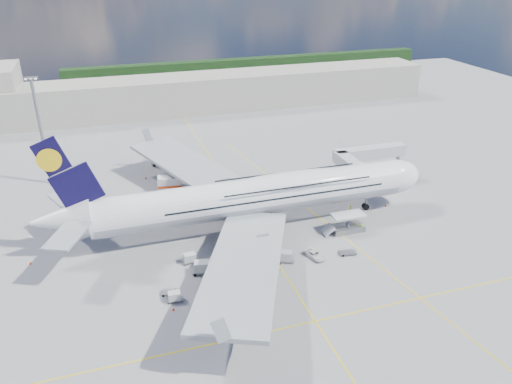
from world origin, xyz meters
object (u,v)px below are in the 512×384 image
object	(u,v)px
jet_bridge	(363,159)
dolly_nose_far	(348,252)
service_van	(315,255)
crew_van	(361,228)
crew_tug	(273,258)
crew_loader	(354,226)
dolly_row_a	(190,258)
baggage_tug	(262,283)
crew_nose	(350,209)
cargo_loader	(347,225)
catering_truck_outer	(163,160)
cone_nose	(386,205)
airliner	(256,196)
catering_truck_inner	(173,186)
cone_wing_right_inner	(228,259)
cone_wing_right_outer	(173,309)
cone_wing_left_outer	(146,178)
dolly_back	(169,292)
light_mast	(41,130)
crew_wing	(206,275)
cone_tail	(30,263)
dolly_row_c	(202,267)
dolly_nose_near	(285,256)
cone_wing_left_inner	(167,200)

from	to	relation	value
jet_bridge	dolly_nose_far	world-z (taller)	jet_bridge
service_van	crew_van	xyz separation A→B (m)	(12.52, 5.78, 0.22)
crew_tug	crew_van	bearing A→B (deg)	37.96
dolly_nose_far	crew_loader	xyz separation A→B (m)	(5.30, 7.58, 0.40)
dolly_row_a	baggage_tug	distance (m)	14.57
dolly_row_a	crew_nose	bearing A→B (deg)	9.98
cargo_loader	catering_truck_outer	distance (m)	53.52
crew_tug	cone_nose	bearing A→B (deg)	47.33
dolly_nose_far	service_van	distance (m)	6.32
airliner	catering_truck_outer	size ratio (longest dim) A/B	12.39
baggage_tug	catering_truck_inner	world-z (taller)	catering_truck_inner
cargo_loader	crew_loader	distance (m)	1.74
crew_tug	cone_wing_right_inner	xyz separation A→B (m)	(-7.42, 3.13, -0.70)
dolly_row_a	cone_wing_right_outer	xyz separation A→B (m)	(-4.99, -12.25, -0.70)
airliner	crew_nose	xyz separation A→B (m)	(21.00, -0.23, -6.02)
cone_wing_left_outer	catering_truck_outer	bearing A→B (deg)	53.10
cargo_loader	crew_nose	bearing A→B (deg)	57.12
dolly_back	service_van	world-z (taller)	service_van
cargo_loader	baggage_tug	xyz separation A→B (m)	(-21.77, -12.37, -0.39)
airliner	light_mast	bearing A→B (deg)	139.00
cargo_loader	cone_wing_right_outer	world-z (taller)	cargo_loader
cargo_loader	light_mast	bearing A→B (deg)	143.46
crew_nose	crew_wing	xyz separation A→B (m)	(-34.46, -14.21, -0.06)
jet_bridge	cone_wing_right_inner	distance (m)	43.85
dolly_row_a	crew_tug	xyz separation A→B (m)	(14.12, -4.47, 0.02)
dolly_nose_far	crew_wing	distance (m)	26.39
crew_tug	cone_tail	xyz separation A→B (m)	(-41.15, 12.56, -0.75)
light_mast	cone_wing_right_inner	size ratio (longest dim) A/B	40.91
crew_nose	crew_van	distance (m)	8.29
cargo_loader	dolly_row_a	bearing A→B (deg)	-177.02
cone_wing_right_inner	catering_truck_inner	bearing A→B (deg)	99.21
crew_loader	crew_wing	distance (m)	32.49
catering_truck_outer	crew_nose	xyz separation A→B (m)	(34.06, -37.71, -0.79)
catering_truck_inner	crew_loader	distance (m)	41.73
dolly_row_c	dolly_nose_near	xyz separation A→B (m)	(14.84, -1.14, -0.07)
dolly_back	cone_wing_left_inner	distance (m)	33.98
cone_wing_left_inner	cone_wing_left_outer	xyz separation A→B (m)	(-3.07, 13.44, 0.01)
dolly_nose_far	catering_truck_outer	xyz separation A→B (m)	(-25.98, 52.28, 1.28)
cone_wing_left_inner	airliner	bearing A→B (deg)	-48.06
baggage_tug	cone_wing_left_outer	size ratio (longest dim) A/B	5.52
dolly_row_a	cone_tail	world-z (taller)	dolly_row_a
cone_nose	cone_wing_left_outer	distance (m)	56.95
jet_bridge	crew_wing	bearing A→B (deg)	-149.46
cargo_loader	catering_truck_inner	size ratio (longest dim) A/B	1.11
light_mast	catering_truck_outer	world-z (taller)	light_mast
airliner	cargo_loader	size ratio (longest dim) A/B	9.28
dolly_nose_near	crew_nose	distance (m)	23.99
airliner	baggage_tug	world-z (taller)	airliner
crew_loader	cone_tail	xyz separation A→B (m)	(-60.33, 6.56, -0.51)
light_mast	service_van	world-z (taller)	light_mast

